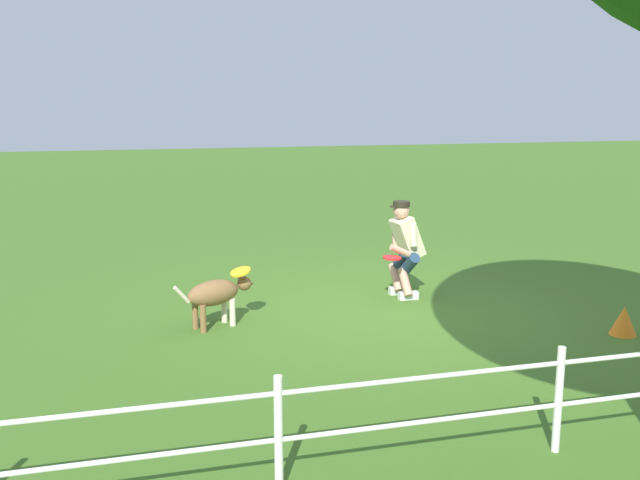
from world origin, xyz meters
TOP-DOWN VIEW (x-y plane):
  - ground_plane at (0.00, 0.00)m, footprint 60.00×60.00m
  - person at (-0.47, -0.60)m, footprint 0.56×0.65m
  - dog at (2.09, 0.01)m, footprint 1.00×0.55m
  - frisbee_flying at (1.80, -0.06)m, footprint 0.32×0.33m
  - frisbee_held at (-0.19, -0.33)m, footprint 0.31×0.31m
  - fence at (0.00, 3.67)m, footprint 12.80×0.06m
  - training_cone at (-2.27, 1.50)m, footprint 0.30×0.30m

SIDE VIEW (x-z plane):
  - ground_plane at x=0.00m, z-range 0.00..0.00m
  - training_cone at x=-2.27m, z-range 0.00..0.33m
  - dog at x=2.09m, z-range 0.10..0.68m
  - fence at x=0.00m, z-range 0.08..0.90m
  - frisbee_held at x=-0.19m, z-range 0.59..0.63m
  - frisbee_flying at x=1.80m, z-range 0.56..0.68m
  - person at x=-0.47m, z-range 0.05..1.34m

